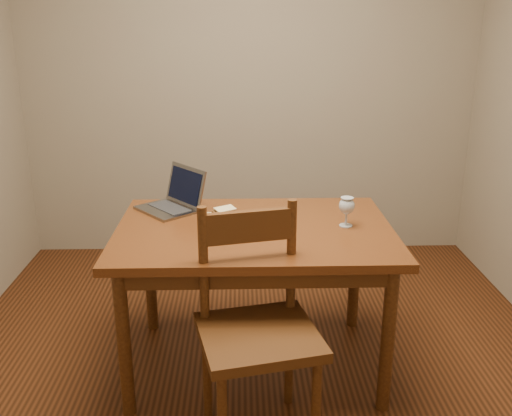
{
  "coord_description": "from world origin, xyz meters",
  "views": [
    {
      "loc": [
        -0.07,
        -2.46,
        1.68
      ],
      "look_at": [
        0.01,
        0.16,
        0.8
      ],
      "focal_mm": 40.0,
      "sensor_mm": 36.0,
      "label": 1
    }
  ],
  "objects_px": {
    "chair": "(257,319)",
    "milk_glass": "(346,212)",
    "table": "(254,244)",
    "plate": "(225,223)",
    "laptop": "(175,198)"
  },
  "relations": [
    {
      "from": "table",
      "to": "plate",
      "type": "distance_m",
      "value": 0.17
    },
    {
      "from": "plate",
      "to": "milk_glass",
      "type": "height_order",
      "value": "milk_glass"
    },
    {
      "from": "table",
      "to": "chair",
      "type": "xyz_separation_m",
      "value": [
        -0.0,
        -0.5,
        -0.12
      ]
    },
    {
      "from": "plate",
      "to": "laptop",
      "type": "distance_m",
      "value": 0.37
    },
    {
      "from": "chair",
      "to": "plate",
      "type": "xyz_separation_m",
      "value": [
        -0.14,
        0.54,
        0.22
      ]
    },
    {
      "from": "table",
      "to": "milk_glass",
      "type": "bearing_deg",
      "value": 0.75
    },
    {
      "from": "table",
      "to": "plate",
      "type": "xyz_separation_m",
      "value": [
        -0.14,
        0.04,
        0.09
      ]
    },
    {
      "from": "table",
      "to": "laptop",
      "type": "bearing_deg",
      "value": 144.09
    },
    {
      "from": "chair",
      "to": "plate",
      "type": "bearing_deg",
      "value": 91.41
    },
    {
      "from": "plate",
      "to": "laptop",
      "type": "height_order",
      "value": "laptop"
    },
    {
      "from": "chair",
      "to": "laptop",
      "type": "distance_m",
      "value": 0.92
    },
    {
      "from": "table",
      "to": "laptop",
      "type": "xyz_separation_m",
      "value": [
        -0.4,
        0.29,
        0.14
      ]
    },
    {
      "from": "chair",
      "to": "milk_glass",
      "type": "xyz_separation_m",
      "value": [
        0.44,
        0.51,
        0.28
      ]
    },
    {
      "from": "milk_glass",
      "to": "laptop",
      "type": "xyz_separation_m",
      "value": [
        -0.84,
        0.29,
        -0.02
      ]
    },
    {
      "from": "chair",
      "to": "milk_glass",
      "type": "bearing_deg",
      "value": 36.55
    }
  ]
}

